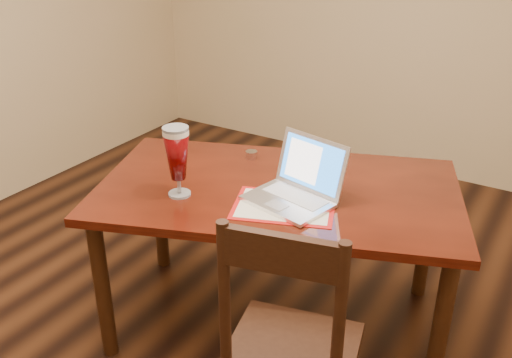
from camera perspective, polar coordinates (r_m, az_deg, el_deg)
The scene contains 3 objects.
ground at distance 2.94m, azimuth -3.32°, elevation -16.12°, with size 5.00×5.00×0.00m, color black.
dining_table at distance 2.68m, azimuth 1.86°, elevation -2.37°, with size 1.88×1.45×1.10m.
dining_chair at distance 2.14m, azimuth 3.35°, elevation -16.88°, with size 0.55×0.54×1.09m.
Camera 1 is at (1.27, -1.78, 1.96)m, focal length 40.00 mm.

